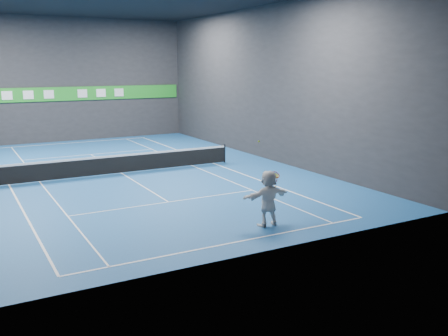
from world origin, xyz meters
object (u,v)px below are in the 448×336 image
player (268,198)px  tennis_racket (276,177)px  tennis_ball (259,141)px  tennis_net (121,163)px

player → tennis_racket: size_ratio=2.65×
tennis_ball → tennis_racket: size_ratio=0.08×
tennis_ball → tennis_net: tennis_ball is taller
tennis_racket → tennis_net: bearing=101.6°
player → tennis_ball: (-0.45, -0.03, 2.06)m
player → tennis_ball: tennis_ball is taller
player → tennis_racket: 0.81m
player → tennis_racket: bearing=-173.5°
tennis_ball → tennis_net: 11.37m
tennis_ball → tennis_racket: tennis_ball is taller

